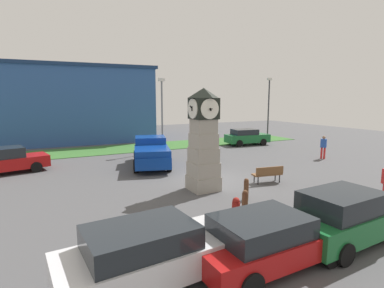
{
  "coord_description": "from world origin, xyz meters",
  "views": [
    {
      "loc": [
        -8.2,
        -13.8,
        4.41
      ],
      "look_at": [
        -0.55,
        1.43,
        1.81
      ],
      "focal_mm": 28.0,
      "sensor_mm": 36.0,
      "label": 1
    }
  ],
  "objects_px": {
    "car_navy_sedan": "(151,253)",
    "street_lamp_near_road": "(162,110)",
    "bollard_mid_row": "(236,211)",
    "car_by_building": "(345,217)",
    "pickup_truck": "(151,152)",
    "pedestrian_crossing_lot": "(323,146)",
    "street_lamp_far_side": "(269,105)",
    "bollard_far_row": "(245,201)",
    "bollard_near_tower": "(216,226)",
    "car_far_lot": "(247,137)",
    "bench": "(268,173)",
    "bollard_end_row": "(246,189)",
    "car_near_tower": "(267,239)",
    "car_end_of_row": "(6,160)",
    "clock_tower": "(203,143)"
  },
  "relations": [
    {
      "from": "pickup_truck",
      "to": "car_far_lot",
      "type": "bearing_deg",
      "value": 22.33
    },
    {
      "from": "bollard_end_row",
      "to": "bollard_mid_row",
      "type": "bearing_deg",
      "value": -134.51
    },
    {
      "from": "bench",
      "to": "car_far_lot",
      "type": "bearing_deg",
      "value": 57.98
    },
    {
      "from": "pickup_truck",
      "to": "pedestrian_crossing_lot",
      "type": "bearing_deg",
      "value": -15.48
    },
    {
      "from": "car_near_tower",
      "to": "bench",
      "type": "distance_m",
      "value": 8.1
    },
    {
      "from": "bollard_far_row",
      "to": "bollard_near_tower",
      "type": "bearing_deg",
      "value": -146.39
    },
    {
      "from": "bollard_mid_row",
      "to": "car_by_building",
      "type": "bearing_deg",
      "value": -49.66
    },
    {
      "from": "car_end_of_row",
      "to": "street_lamp_near_road",
      "type": "bearing_deg",
      "value": 14.2
    },
    {
      "from": "bollard_far_row",
      "to": "bollard_end_row",
      "type": "bearing_deg",
      "value": 51.39
    },
    {
      "from": "clock_tower",
      "to": "bench",
      "type": "height_order",
      "value": "clock_tower"
    },
    {
      "from": "car_end_of_row",
      "to": "pickup_truck",
      "type": "distance_m",
      "value": 8.56
    },
    {
      "from": "car_navy_sedan",
      "to": "car_far_lot",
      "type": "bearing_deg",
      "value": 47.4
    },
    {
      "from": "bollard_mid_row",
      "to": "street_lamp_far_side",
      "type": "height_order",
      "value": "street_lamp_far_side"
    },
    {
      "from": "bollard_end_row",
      "to": "car_far_lot",
      "type": "bearing_deg",
      "value": 53.07
    },
    {
      "from": "car_navy_sedan",
      "to": "car_far_lot",
      "type": "xyz_separation_m",
      "value": [
        15.26,
        16.6,
        0.01
      ]
    },
    {
      "from": "bollard_near_tower",
      "to": "bollard_mid_row",
      "type": "xyz_separation_m",
      "value": [
        1.29,
        0.75,
        0.02
      ]
    },
    {
      "from": "bollard_far_row",
      "to": "car_by_building",
      "type": "height_order",
      "value": "car_by_building"
    },
    {
      "from": "street_lamp_near_road",
      "to": "car_by_building",
      "type": "bearing_deg",
      "value": -92.52
    },
    {
      "from": "clock_tower",
      "to": "bollard_end_row",
      "type": "xyz_separation_m",
      "value": [
        0.96,
        -2.15,
        -1.83
      ]
    },
    {
      "from": "car_by_building",
      "to": "street_lamp_near_road",
      "type": "height_order",
      "value": "street_lamp_near_road"
    },
    {
      "from": "bollard_near_tower",
      "to": "street_lamp_near_road",
      "type": "xyz_separation_m",
      "value": [
        4.28,
        15.65,
        3.03
      ]
    },
    {
      "from": "car_navy_sedan",
      "to": "street_lamp_far_side",
      "type": "distance_m",
      "value": 26.89
    },
    {
      "from": "car_end_of_row",
      "to": "pickup_truck",
      "type": "relative_size",
      "value": 0.8
    },
    {
      "from": "bollard_mid_row",
      "to": "bench",
      "type": "bearing_deg",
      "value": 38.22
    },
    {
      "from": "car_far_lot",
      "to": "pickup_truck",
      "type": "distance_m",
      "value": 12.03
    },
    {
      "from": "bollard_end_row",
      "to": "bench",
      "type": "xyz_separation_m",
      "value": [
        2.64,
        1.64,
        0.03
      ]
    },
    {
      "from": "bollard_mid_row",
      "to": "street_lamp_far_side",
      "type": "relative_size",
      "value": 0.15
    },
    {
      "from": "car_end_of_row",
      "to": "car_navy_sedan",
      "type": "bearing_deg",
      "value": -73.42
    },
    {
      "from": "car_near_tower",
      "to": "car_far_lot",
      "type": "xyz_separation_m",
      "value": [
        12.26,
        17.22,
        0.05
      ]
    },
    {
      "from": "car_navy_sedan",
      "to": "street_lamp_far_side",
      "type": "height_order",
      "value": "street_lamp_far_side"
    },
    {
      "from": "car_end_of_row",
      "to": "pickup_truck",
      "type": "xyz_separation_m",
      "value": [
        8.32,
        -2.02,
        0.15
      ]
    },
    {
      "from": "bollard_near_tower",
      "to": "street_lamp_far_side",
      "type": "distance_m",
      "value": 24.33
    },
    {
      "from": "bollard_mid_row",
      "to": "bollard_end_row",
      "type": "xyz_separation_m",
      "value": [
        1.88,
        1.91,
        -0.0
      ]
    },
    {
      "from": "street_lamp_far_side",
      "to": "street_lamp_near_road",
      "type": "bearing_deg",
      "value": -172.89
    },
    {
      "from": "car_navy_sedan",
      "to": "car_end_of_row",
      "type": "relative_size",
      "value": 1.01
    },
    {
      "from": "car_end_of_row",
      "to": "pickup_truck",
      "type": "height_order",
      "value": "pickup_truck"
    },
    {
      "from": "car_by_building",
      "to": "bollard_end_row",
      "type": "bearing_deg",
      "value": 94.26
    },
    {
      "from": "bollard_end_row",
      "to": "car_by_building",
      "type": "relative_size",
      "value": 0.23
    },
    {
      "from": "pickup_truck",
      "to": "bench",
      "type": "bearing_deg",
      "value": -57.42
    },
    {
      "from": "car_navy_sedan",
      "to": "street_lamp_near_road",
      "type": "relative_size",
      "value": 0.77
    },
    {
      "from": "bollard_near_tower",
      "to": "car_navy_sedan",
      "type": "xyz_separation_m",
      "value": [
        -2.51,
        -1.18,
        0.3
      ]
    },
    {
      "from": "bollard_near_tower",
      "to": "car_near_tower",
      "type": "bearing_deg",
      "value": -74.7
    },
    {
      "from": "car_near_tower",
      "to": "car_end_of_row",
      "type": "relative_size",
      "value": 0.95
    },
    {
      "from": "clock_tower",
      "to": "car_navy_sedan",
      "type": "height_order",
      "value": "clock_tower"
    },
    {
      "from": "bench",
      "to": "pedestrian_crossing_lot",
      "type": "relative_size",
      "value": 0.98
    },
    {
      "from": "pickup_truck",
      "to": "pedestrian_crossing_lot",
      "type": "xyz_separation_m",
      "value": [
        12.12,
        -3.36,
        0.04
      ]
    },
    {
      "from": "car_by_building",
      "to": "street_lamp_near_road",
      "type": "relative_size",
      "value": 0.71
    },
    {
      "from": "car_far_lot",
      "to": "car_navy_sedan",
      "type": "bearing_deg",
      "value": -132.6
    },
    {
      "from": "bollard_near_tower",
      "to": "bollard_mid_row",
      "type": "height_order",
      "value": "bollard_mid_row"
    },
    {
      "from": "car_by_building",
      "to": "car_end_of_row",
      "type": "height_order",
      "value": "car_by_building"
    }
  ]
}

